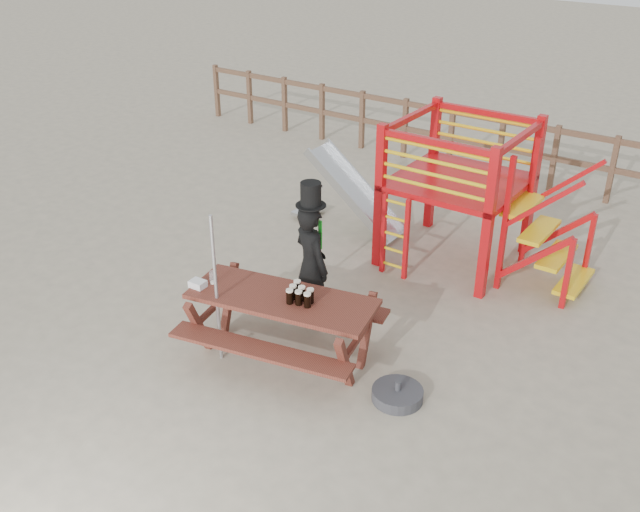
{
  "coord_description": "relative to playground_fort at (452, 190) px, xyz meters",
  "views": [
    {
      "loc": [
        3.95,
        -5.16,
        4.94
      ],
      "look_at": [
        -0.22,
        0.8,
        1.11
      ],
      "focal_mm": 40.0,
      "sensor_mm": 36.0,
      "label": 1
    }
  ],
  "objects": [
    {
      "name": "man_with_hat",
      "position": [
        -0.61,
        -2.58,
        -0.23
      ],
      "size": [
        0.69,
        0.58,
        1.89
      ],
      "rotation": [
        0.0,
        0.0,
        2.74
      ],
      "color": "black",
      "rests_on": "ground"
    },
    {
      "name": "metal_pole",
      "position": [
        -1.02,
        -3.81,
        -0.16
      ],
      "size": [
        0.04,
        0.04,
        1.83
      ],
      "primitive_type": "cylinder",
      "color": "#B2B2B7",
      "rests_on": "ground"
    },
    {
      "name": "paper_bag",
      "position": [
        -1.36,
        -3.76,
        -0.21
      ],
      "size": [
        0.19,
        0.15,
        0.08
      ],
      "primitive_type": "cube",
      "rotation": [
        0.0,
        0.0,
        0.05
      ],
      "color": "white",
      "rests_on": "picnic_table"
    },
    {
      "name": "playground_fort",
      "position": [
        0.0,
        0.0,
        0.0
      ],
      "size": [
        4.71,
        1.84,
        2.1
      ],
      "color": "red",
      "rests_on": "ground"
    },
    {
      "name": "ground",
      "position": [
        -0.12,
        -3.58,
        -1.07
      ],
      "size": [
        60.0,
        60.0,
        0.0
      ],
      "primitive_type": "plane",
      "color": "#B4A78C",
      "rests_on": "ground"
    },
    {
      "name": "back_fence",
      "position": [
        -0.12,
        3.42,
        -0.34
      ],
      "size": [
        15.09,
        0.09,
        1.2
      ],
      "color": "brown",
      "rests_on": "ground"
    },
    {
      "name": "empty_glasses",
      "position": [
        -1.28,
        -3.59,
        -0.18
      ],
      "size": [
        0.08,
        0.08,
        0.15
      ],
      "color": "silver",
      "rests_on": "picnic_table"
    },
    {
      "name": "picnic_table",
      "position": [
        -0.44,
        -3.38,
        -0.56
      ],
      "size": [
        2.37,
        1.87,
        0.82
      ],
      "rotation": [
        0.0,
        0.0,
        0.21
      ],
      "color": "brown",
      "rests_on": "ground"
    },
    {
      "name": "parasol_base",
      "position": [
        1.04,
        -3.3,
        -1.01
      ],
      "size": [
        0.56,
        0.56,
        0.24
      ],
      "color": "#36363B",
      "rests_on": "ground"
    },
    {
      "name": "stout_pints",
      "position": [
        -0.22,
        -3.34,
        -0.17
      ],
      "size": [
        0.34,
        0.29,
        0.17
      ],
      "color": "black",
      "rests_on": "picnic_table"
    }
  ]
}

